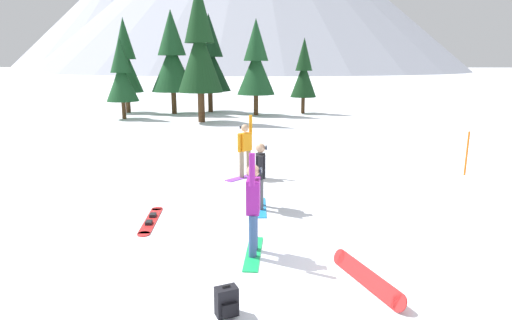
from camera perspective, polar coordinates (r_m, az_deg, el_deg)
The scene contains 16 objects.
ground_plane at distance 8.04m, azimuth 11.77°, elevation -13.94°, with size 800.00×800.00×0.00m, color white.
snowboarder_foreground at distance 7.98m, azimuth -0.37°, elevation -6.27°, with size 0.32×1.53×2.05m.
snowboarder_midground at distance 10.56m, azimuth 0.61°, elevation -1.96°, with size 0.43×1.53×1.68m.
snowboarder_background at distance 13.49m, azimuth -1.49°, elevation 1.56°, with size 1.18×1.41×1.99m.
loose_snowboard_near_right at distance 10.25m, azimuth -14.04°, elevation -7.89°, with size 0.54×1.91×0.09m.
loose_snowboard_far_spare at distance 7.49m, azimuth 14.74°, elevation -15.04°, with size 1.01×1.78×0.27m.
backpack_black at distance 6.47m, azimuth -3.98°, elevation -18.62°, with size 0.38×0.36×0.47m.
trail_marker_pole at distance 15.39m, azimuth 26.65°, elevation 0.80°, with size 0.06×0.06×1.46m, color orange.
pine_tree_short at distance 32.33m, azimuth -6.33°, elevation 13.41°, with size 3.14×3.14×7.17m.
pine_tree_twin at distance 31.50m, azimuth -11.29°, elevation 13.41°, with size 3.09×3.09×7.32m.
pine_tree_broad at distance 30.07m, azimuth -0.00°, elevation 12.97°, with size 2.67×2.67×6.64m.
pine_tree_slender at distance 31.37m, azimuth 6.48°, elevation 11.68°, with size 1.89×1.89×5.43m.
pine_tree_leaning at distance 29.32m, azimuth -17.76°, elevation 10.94°, with size 2.09×2.09×5.30m.
pine_tree_young at distance 26.64m, azimuth -7.64°, elevation 14.98°, with size 2.77×2.77×8.46m.
pine_tree_tall at distance 33.08m, azimuth -17.29°, elevation 12.61°, with size 2.41×2.41×6.87m.
peak_east_ridge at distance 266.47m, azimuth -15.90°, elevation 19.14°, with size 137.15×137.15×66.17m.
Camera 1 is at (-0.90, -7.13, 3.60)m, focal length 29.55 mm.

